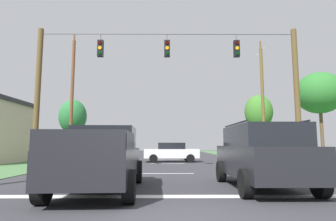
# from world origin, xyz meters

# --- Properties ---
(ground_plane) EXTENTS (120.00, 120.00, 0.00)m
(ground_plane) POSITION_xyz_m (0.00, 0.00, 0.00)
(ground_plane) COLOR #333338
(stop_bar_stripe) EXTENTS (12.54, 0.45, 0.01)m
(stop_bar_stripe) POSITION_xyz_m (0.00, 2.39, 0.00)
(stop_bar_stripe) COLOR white
(stop_bar_stripe) RESTS_ON ground
(lane_dash_0) EXTENTS (2.50, 0.15, 0.01)m
(lane_dash_0) POSITION_xyz_m (0.00, 8.39, 0.00)
(lane_dash_0) COLOR white
(lane_dash_0) RESTS_ON ground
(lane_dash_1) EXTENTS (2.50, 0.15, 0.01)m
(lane_dash_1) POSITION_xyz_m (0.00, 15.64, 0.00)
(lane_dash_1) COLOR white
(lane_dash_1) RESTS_ON ground
(lane_dash_2) EXTENTS (2.50, 0.15, 0.01)m
(lane_dash_2) POSITION_xyz_m (0.00, 20.65, 0.00)
(lane_dash_2) COLOR white
(lane_dash_2) RESTS_ON ground
(overhead_signal_span) EXTENTS (14.61, 0.31, 7.88)m
(overhead_signal_span) POSITION_xyz_m (0.01, 9.94, 4.35)
(overhead_signal_span) COLOR brown
(overhead_signal_span) RESTS_ON ground
(pickup_truck) EXTENTS (2.48, 5.48, 1.95)m
(pickup_truck) POSITION_xyz_m (-2.02, 3.30, 0.97)
(pickup_truck) COLOR black
(pickup_truck) RESTS_ON ground
(suv_black) EXTENTS (2.22, 4.81, 2.05)m
(suv_black) POSITION_xyz_m (2.97, 3.69, 1.06)
(suv_black) COLOR black
(suv_black) RESTS_ON ground
(distant_car_crossing_white) EXTENTS (4.38, 2.17, 1.52)m
(distant_car_crossing_white) POSITION_xyz_m (0.32, 17.33, 0.79)
(distant_car_crossing_white) COLOR silver
(distant_car_crossing_white) RESTS_ON ground
(utility_pole_mid_right) EXTENTS (0.27, 1.77, 10.40)m
(utility_pole_mid_right) POSITION_xyz_m (8.20, 18.45, 5.07)
(utility_pole_mid_right) COLOR brown
(utility_pole_mid_right) RESTS_ON ground
(utility_pole_near_left) EXTENTS (0.28, 1.60, 11.11)m
(utility_pole_near_left) POSITION_xyz_m (-8.28, 18.84, 5.45)
(utility_pole_near_left) COLOR brown
(utility_pole_near_left) RESTS_ON ground
(tree_roadside_right) EXTENTS (3.17, 3.17, 7.09)m
(tree_roadside_right) POSITION_xyz_m (10.59, 26.91, 5.07)
(tree_roadside_right) COLOR brown
(tree_roadside_right) RESTS_ON ground
(tree_roadside_far_right) EXTENTS (2.95, 2.95, 6.25)m
(tree_roadside_far_right) POSITION_xyz_m (-10.27, 25.21, 4.38)
(tree_roadside_far_right) COLOR brown
(tree_roadside_far_right) RESTS_ON ground
(tree_roadside_left) EXTENTS (3.70, 3.70, 7.13)m
(tree_roadside_left) POSITION_xyz_m (12.18, 16.77, 5.46)
(tree_roadside_left) COLOR brown
(tree_roadside_left) RESTS_ON ground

